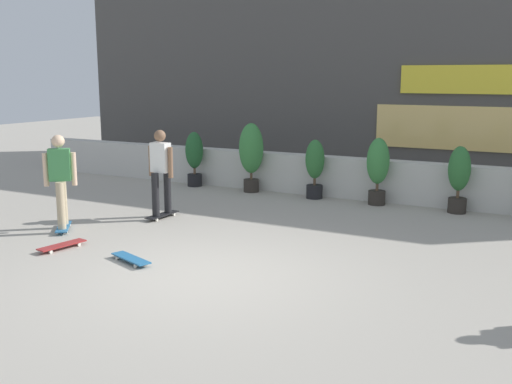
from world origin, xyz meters
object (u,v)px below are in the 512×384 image
Objects in this scene: potted_plant_4 at (459,176)px; skater_foreground at (60,178)px; skateboard_near_camera at (131,259)px; skateboard_aside at (62,245)px; skater_by_wall_left at (161,170)px; potted_plant_0 at (194,156)px; potted_plant_2 at (315,166)px; potted_plant_3 at (378,167)px; potted_plant_1 at (251,152)px.

potted_plant_4 is 7.56m from skater_foreground.
skateboard_near_camera is 1.42m from skateboard_aside.
potted_plant_4 is 5.84m from skater_by_wall_left.
potted_plant_0 is 0.79× the size of skater_by_wall_left.
potted_plant_4 is 1.63× the size of skateboard_aside.
potted_plant_2 is at bearing 58.99° from skater_foreground.
skater_foreground is 2.06× the size of skateboard_aside.
skateboard_aside is (-3.41, -5.57, -0.75)m from potted_plant_3.
potted_plant_4 is at bearing 32.43° from skater_by_wall_left.
potted_plant_4 is (6.26, -0.00, -0.00)m from potted_plant_0.
potted_plant_1 is 0.95× the size of skater_by_wall_left.
potted_plant_4 reaches higher than skateboard_near_camera.
skater_foreground is (-4.26, -4.71, 0.13)m from potted_plant_3.
skater_by_wall_left is (-0.25, -3.13, -0.01)m from potted_plant_1.
skater_foreground is at bearing 134.43° from skateboard_aside.
skater_foreground reaches higher than potted_plant_0.
potted_plant_2 is at bearing 180.00° from potted_plant_4.
skater_foreground is 2.07× the size of skateboard_near_camera.
potted_plant_1 is 4.68m from potted_plant_4.
skateboard_aside is (-0.39, -5.57, -0.89)m from potted_plant_1.
potted_plant_3 is 4.54m from skater_by_wall_left.
skater_foreground reaches higher than skateboard_near_camera.
potted_plant_4 is at bearing -0.00° from potted_plant_0.
skater_by_wall_left is at bearing 58.33° from skater_foreground.
skateboard_aside is (0.84, -0.86, -0.88)m from skater_foreground.
potted_plant_1 is at bearing 100.41° from skateboard_near_camera.
skateboard_near_camera is (1.29, -2.49, -0.88)m from skater_by_wall_left.
skateboard_near_camera is at bearing -109.57° from potted_plant_3.
potted_plant_1 is 3.14m from skater_by_wall_left.
skater_by_wall_left is at bearing -147.57° from potted_plant_4.
skater_foreground reaches higher than potted_plant_1.
potted_plant_2 reaches higher than skateboard_near_camera.
potted_plant_3 is 1.73× the size of skateboard_aside.
potted_plant_4 is 7.56m from skateboard_aside.
potted_plant_0 is 0.79× the size of skater_foreground.
potted_plant_0 is 0.83× the size of potted_plant_1.
potted_plant_0 is at bearing 94.36° from skater_foreground.
potted_plant_0 is 3.41m from skater_by_wall_left.
potted_plant_1 is at bearing 180.00° from potted_plant_4.
potted_plant_1 is 1.14× the size of potted_plant_3.
skateboard_near_camera is at bearing -122.96° from potted_plant_4.
skateboard_aside is at bearing 178.33° from skateboard_near_camera.
potted_plant_2 is 5.96m from skateboard_aside.
potted_plant_3 reaches higher than potted_plant_0.
potted_plant_2 is (1.60, 0.00, -0.22)m from potted_plant_1.
skater_by_wall_left is at bearing -120.66° from potted_plant_2.
skateboard_near_camera is at bearing -79.59° from potted_plant_1.
potted_plant_1 is (1.59, -0.00, 0.19)m from potted_plant_0.
potted_plant_1 reaches higher than potted_plant_4.
potted_plant_2 is 5.68m from skateboard_near_camera.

